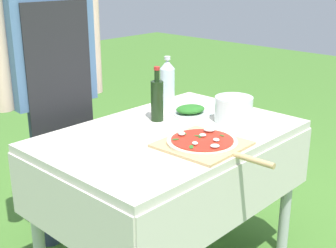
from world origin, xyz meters
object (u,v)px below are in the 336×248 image
object	(u,v)px
pizza_on_peel	(204,143)
oil_bottle	(157,100)
water_bottle	(167,83)
prep_table	(170,154)
mixing_tub	(234,109)
person_cook	(50,74)
herb_container	(190,110)

from	to	relation	value
pizza_on_peel	oil_bottle	bearing A→B (deg)	71.91
pizza_on_peel	water_bottle	distance (m)	0.61
pizza_on_peel	water_bottle	bearing A→B (deg)	55.92
prep_table	mixing_tub	size ratio (longest dim) A/B	6.51
person_cook	oil_bottle	distance (m)	0.55
prep_table	oil_bottle	size ratio (longest dim) A/B	4.46
person_cook	pizza_on_peel	xyz separation A→B (m)	(0.16, -0.85, -0.18)
oil_bottle	herb_container	xyz separation A→B (m)	(0.18, -0.05, -0.08)
pizza_on_peel	water_bottle	world-z (taller)	water_bottle
water_bottle	pizza_on_peel	bearing A→B (deg)	-122.15
prep_table	water_bottle	distance (m)	0.47
person_cook	prep_table	bearing A→B (deg)	112.22
prep_table	mixing_tub	distance (m)	0.38
mixing_tub	prep_table	bearing A→B (deg)	159.20
pizza_on_peel	water_bottle	size ratio (longest dim) A/B	1.89
prep_table	herb_container	size ratio (longest dim) A/B	5.45
water_bottle	mixing_tub	distance (m)	0.41
water_bottle	oil_bottle	bearing A→B (deg)	-147.99
prep_table	pizza_on_peel	xyz separation A→B (m)	(-0.03, -0.22, 0.12)
pizza_on_peel	mixing_tub	world-z (taller)	mixing_tub
prep_table	oil_bottle	xyz separation A→B (m)	(0.08, 0.16, 0.21)
oil_bottle	mixing_tub	world-z (taller)	oil_bottle
person_cook	water_bottle	bearing A→B (deg)	149.48
oil_bottle	water_bottle	bearing A→B (deg)	32.01
oil_bottle	water_bottle	world-z (taller)	water_bottle
pizza_on_peel	herb_container	world-z (taller)	same
person_cook	mixing_tub	bearing A→B (deg)	129.29
person_cook	herb_container	world-z (taller)	person_cook
water_bottle	herb_container	size ratio (longest dim) A/B	1.23
pizza_on_peel	mixing_tub	xyz separation A→B (m)	(0.35, 0.10, 0.05)
herb_container	mixing_tub	xyz separation A→B (m)	(0.05, -0.22, 0.04)
prep_table	pizza_on_peel	size ratio (longest dim) A/B	2.34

